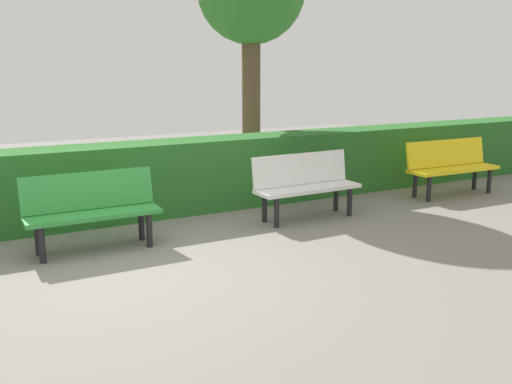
% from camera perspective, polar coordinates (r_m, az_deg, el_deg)
% --- Properties ---
extents(ground_plane, '(21.25, 21.25, 0.00)m').
position_cam_1_polar(ground_plane, '(5.92, -12.41, -7.71)').
color(ground_plane, gray).
extents(bench_yellow, '(1.59, 0.49, 0.86)m').
position_cam_1_polar(bench_yellow, '(9.51, 18.87, 2.63)').
color(bench_yellow, yellow).
rests_on(bench_yellow, ground_plane).
extents(bench_white, '(1.48, 0.49, 0.86)m').
position_cam_1_polar(bench_white, '(7.64, 4.93, 0.93)').
color(bench_white, white).
rests_on(bench_white, ground_plane).
extents(bench_green, '(1.45, 0.47, 0.86)m').
position_cam_1_polar(bench_green, '(6.57, -16.10, -1.49)').
color(bench_green, '#2D8C38').
rests_on(bench_green, ground_plane).
extents(hedge_row, '(17.25, 0.67, 1.00)m').
position_cam_1_polar(hedge_row, '(7.99, -7.99, 1.52)').
color(hedge_row, '#266023').
rests_on(hedge_row, ground_plane).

